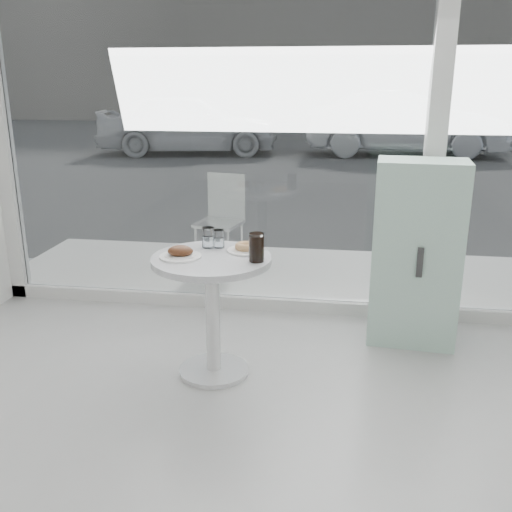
% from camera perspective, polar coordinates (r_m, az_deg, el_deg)
% --- Properties ---
extents(storefront, '(5.00, 0.14, 3.00)m').
position_cam_1_polar(storefront, '(4.27, 6.51, 16.19)').
color(storefront, silver).
rests_on(storefront, ground).
extents(main_table, '(0.72, 0.72, 0.77)m').
position_cam_1_polar(main_table, '(3.48, -4.41, -3.53)').
color(main_table, silver).
rests_on(main_table, ground).
extents(patio_deck, '(5.60, 1.60, 0.05)m').
position_cam_1_polar(patio_deck, '(5.37, 5.46, -1.94)').
color(patio_deck, silver).
rests_on(patio_deck, ground).
extents(street, '(40.00, 24.00, 0.00)m').
position_cam_1_polar(street, '(17.36, 7.86, 11.17)').
color(street, '#3D3D3D').
rests_on(street, ground).
extents(far_building, '(40.00, 2.00, 8.00)m').
position_cam_1_polar(far_building, '(26.36, 8.63, 21.87)').
color(far_building, gray).
rests_on(far_building, ground).
extents(mint_cabinet, '(0.62, 0.44, 1.28)m').
position_cam_1_polar(mint_cabinet, '(4.07, 15.73, 0.26)').
color(mint_cabinet, '#9CC8B4').
rests_on(mint_cabinet, ground).
extents(patio_chair, '(0.46, 0.46, 0.89)m').
position_cam_1_polar(patio_chair, '(5.40, -3.42, 4.08)').
color(patio_chair, silver).
rests_on(patio_chair, patio_deck).
extents(car_white, '(4.63, 2.46, 1.50)m').
position_cam_1_polar(car_white, '(14.57, -6.77, 13.05)').
color(car_white, silver).
rests_on(car_white, street).
extents(car_silver, '(4.67, 1.67, 1.53)m').
position_cam_1_polar(car_silver, '(14.54, 14.63, 12.68)').
color(car_silver, '#A6A8AD').
rests_on(car_silver, street).
extents(plate_fritter, '(0.25, 0.25, 0.07)m').
position_cam_1_polar(plate_fritter, '(3.41, -7.51, 0.31)').
color(plate_fritter, white).
rests_on(plate_fritter, main_table).
extents(plate_donut, '(0.23, 0.23, 0.05)m').
position_cam_1_polar(plate_donut, '(3.50, -1.04, 0.79)').
color(plate_donut, white).
rests_on(plate_donut, main_table).
extents(water_tumbler_a, '(0.08, 0.08, 0.13)m').
position_cam_1_polar(water_tumbler_a, '(3.59, -4.81, 1.75)').
color(water_tumbler_a, white).
rests_on(water_tumbler_a, main_table).
extents(water_tumbler_b, '(0.07, 0.07, 0.11)m').
position_cam_1_polar(water_tumbler_b, '(3.58, -3.74, 1.64)').
color(water_tumbler_b, white).
rests_on(water_tumbler_b, main_table).
extents(cola_glass, '(0.09, 0.09, 0.17)m').
position_cam_1_polar(cola_glass, '(3.29, 0.05, 0.82)').
color(cola_glass, white).
rests_on(cola_glass, main_table).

